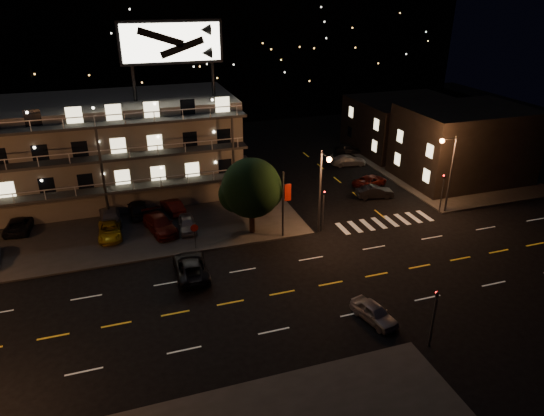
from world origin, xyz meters
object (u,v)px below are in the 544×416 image
object	(u,v)px
lot_car_2	(110,231)
lot_car_4	(187,224)
tree	(251,190)
road_car_east	(374,313)
side_car_0	(375,192)
lot_car_7	(110,215)
road_car_west	(191,267)

from	to	relation	value
lot_car_2	lot_car_4	xyz separation A→B (m)	(6.89, -0.83, 0.03)
tree	road_car_east	world-z (taller)	tree
side_car_0	road_car_east	distance (m)	21.73
lot_car_4	side_car_0	world-z (taller)	lot_car_4
road_car_east	lot_car_2	bearing A→B (deg)	118.25
lot_car_4	lot_car_7	world-z (taller)	lot_car_7
lot_car_2	road_car_east	distance (m)	24.87
tree	side_car_0	xyz separation A→B (m)	(15.04, 3.81, -3.72)
road_car_east	road_car_west	xyz separation A→B (m)	(-10.98, 9.70, 0.11)
lot_car_4	lot_car_7	size ratio (longest dim) A/B	0.76
lot_car_4	lot_car_2	bearing A→B (deg)	177.19
lot_car_7	lot_car_4	bearing A→B (deg)	147.54
lot_car_4	lot_car_7	bearing A→B (deg)	153.20
lot_car_7	lot_car_2	bearing A→B (deg)	86.85
lot_car_7	road_car_west	xyz separation A→B (m)	(5.85, -11.77, -0.12)
side_car_0	lot_car_4	bearing A→B (deg)	104.63
tree	side_car_0	size ratio (longest dim) A/B	1.75
road_car_east	tree	bearing A→B (deg)	91.55
tree	lot_car_7	world-z (taller)	tree
road_car_east	road_car_west	size ratio (longest dim) A/B	0.69
side_car_0	road_car_east	world-z (taller)	side_car_0
lot_car_7	road_car_east	world-z (taller)	lot_car_7
lot_car_2	lot_car_4	size ratio (longest dim) A/B	1.18
tree	road_car_west	distance (m)	9.29
side_car_0	road_car_west	distance (m)	23.53
lot_car_4	road_car_east	distance (m)	20.09
tree	lot_car_4	bearing A→B (deg)	158.01
side_car_0	road_car_west	size ratio (longest dim) A/B	0.76
lot_car_2	side_car_0	distance (m)	27.57
tree	lot_car_4	world-z (taller)	tree
lot_car_4	road_car_east	xyz separation A→B (m)	(10.02, -17.41, -0.15)
lot_car_2	lot_car_4	bearing A→B (deg)	-5.87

